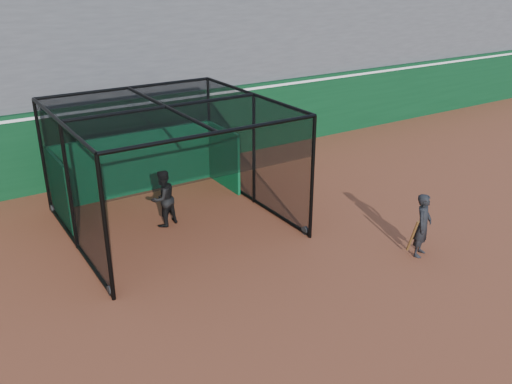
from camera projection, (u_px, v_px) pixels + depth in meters
ground at (294, 283)px, 11.92m from camera, size 120.00×120.00×0.00m
outfield_wall at (143, 133)px, 18.02m from camera, size 50.00×0.50×2.50m
grandstand at (97, 24)px, 19.71m from camera, size 50.00×7.85×8.95m
batting_cage at (170, 167)px, 14.09m from camera, size 5.28×5.43×3.21m
batter at (163, 198)px, 14.29m from camera, size 0.90×0.79×1.55m
on_deck_player at (423, 225)px, 12.79m from camera, size 0.68×0.59×1.58m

